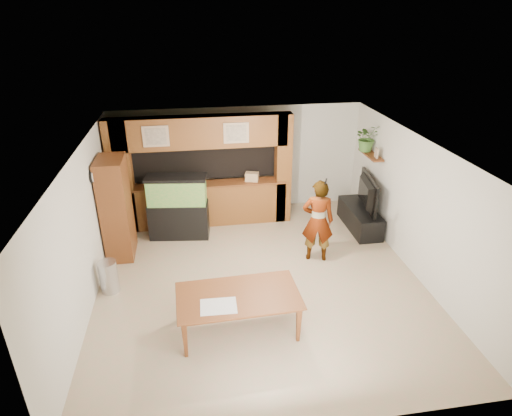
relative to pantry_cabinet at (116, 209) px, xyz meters
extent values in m
plane|color=tan|center=(2.70, -1.37, -1.05)|extent=(6.50, 6.50, 0.00)
plane|color=white|center=(2.70, -1.37, 1.55)|extent=(6.50, 6.50, 0.00)
plane|color=beige|center=(2.70, 1.88, 0.25)|extent=(6.00, 0.00, 6.00)
plane|color=beige|center=(-0.30, -1.37, 0.25)|extent=(0.00, 6.50, 6.50)
plane|color=beige|center=(5.70, -1.37, 0.25)|extent=(0.00, 6.50, 6.50)
cube|color=brown|center=(1.80, 1.08, -0.55)|extent=(3.80, 0.35, 1.00)
cube|color=brown|center=(1.80, 1.08, -0.03)|extent=(3.80, 0.43, 0.04)
cube|color=brown|center=(1.80, 1.08, 1.20)|extent=(3.80, 0.35, 0.70)
cube|color=brown|center=(0.00, 1.08, 0.25)|extent=(0.50, 0.35, 2.60)
cube|color=brown|center=(3.65, 1.08, 0.25)|extent=(0.35, 0.35, 2.60)
cube|color=black|center=(1.80, 1.63, 0.40)|extent=(4.20, 0.45, 0.85)
cube|color=tan|center=(0.85, 0.89, 1.20)|extent=(0.55, 0.03, 0.45)
cube|color=tan|center=(0.85, 0.87, 1.20)|extent=(0.43, 0.01, 0.35)
cube|color=tan|center=(2.55, 0.89, 1.20)|extent=(0.55, 0.03, 0.45)
cube|color=tan|center=(2.55, 0.87, 1.20)|extent=(0.43, 0.01, 0.35)
cylinder|color=black|center=(-0.27, -0.37, 0.85)|extent=(0.04, 0.25, 0.25)
cylinder|color=white|center=(-0.24, -0.37, 0.85)|extent=(0.01, 0.21, 0.21)
cube|color=brown|center=(5.55, 0.58, 0.65)|extent=(0.25, 0.90, 0.04)
cube|color=brown|center=(0.00, 0.00, 0.00)|extent=(0.52, 0.86, 2.10)
cylinder|color=#B2B2B7|center=(-0.06, -1.31, -0.74)|extent=(0.33, 0.33, 0.61)
cube|color=black|center=(1.20, 0.58, -0.64)|extent=(1.30, 0.49, 0.81)
cube|color=#33803B|center=(1.20, 0.58, 0.05)|extent=(1.25, 0.46, 0.56)
cube|color=black|center=(1.20, 0.58, 0.36)|extent=(1.30, 0.49, 0.07)
cube|color=black|center=(5.35, 0.33, -0.79)|extent=(0.56, 1.54, 0.51)
imported|color=black|center=(5.35, 0.33, -0.15)|extent=(0.36, 1.34, 0.77)
cube|color=tan|center=(5.55, 0.31, 0.78)|extent=(0.05, 0.17, 0.22)
imported|color=#3F6C2B|center=(5.52, 0.81, 0.98)|extent=(0.60, 0.53, 0.62)
imported|color=#9D8656|center=(3.96, -0.81, -0.18)|extent=(0.71, 0.55, 1.73)
cylinder|color=black|center=(4.01, -0.97, 0.72)|extent=(0.03, 0.09, 0.14)
imported|color=brown|center=(2.14, -2.74, -0.71)|extent=(1.95, 1.14, 0.67)
cube|color=silver|center=(1.82, -2.93, -0.37)|extent=(0.56, 0.41, 0.01)
cube|color=tan|center=(2.92, 1.08, 0.09)|extent=(0.35, 0.28, 0.20)
camera|label=1|loc=(1.57, -8.08, 3.70)|focal=30.00mm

